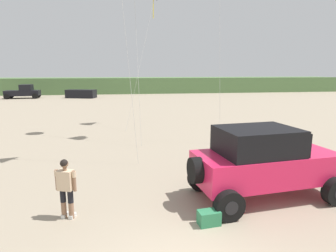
{
  "coord_description": "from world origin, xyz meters",
  "views": [
    {
      "loc": [
        -1.05,
        -4.59,
        3.96
      ],
      "look_at": [
        0.33,
        4.21,
        2.24
      ],
      "focal_mm": 30.79,
      "sensor_mm": 36.0,
      "label": 1
    }
  ],
  "objects_px": {
    "distant_pickup": "(24,92)",
    "distant_sedan": "(81,94)",
    "cooler_box": "(209,218)",
    "jeep": "(264,161)",
    "person_watching": "(66,185)"
  },
  "relations": [
    {
      "from": "distant_pickup",
      "to": "distant_sedan",
      "type": "xyz_separation_m",
      "value": [
        8.09,
        -0.62,
        -0.34
      ]
    },
    {
      "from": "cooler_box",
      "to": "distant_sedan",
      "type": "relative_size",
      "value": 0.13
    },
    {
      "from": "jeep",
      "to": "distant_pickup",
      "type": "relative_size",
      "value": 1.05
    },
    {
      "from": "jeep",
      "to": "distant_sedan",
      "type": "relative_size",
      "value": 1.18
    },
    {
      "from": "cooler_box",
      "to": "person_watching",
      "type": "bearing_deg",
      "value": 159.4
    },
    {
      "from": "distant_sedan",
      "to": "jeep",
      "type": "bearing_deg",
      "value": -57.44
    },
    {
      "from": "jeep",
      "to": "distant_pickup",
      "type": "xyz_separation_m",
      "value": [
        -18.39,
        36.35,
        -0.26
      ]
    },
    {
      "from": "jeep",
      "to": "distant_sedan",
      "type": "xyz_separation_m",
      "value": [
        -10.31,
        35.73,
        -0.6
      ]
    },
    {
      "from": "distant_sedan",
      "to": "cooler_box",
      "type": "bearing_deg",
      "value": -61.11
    },
    {
      "from": "cooler_box",
      "to": "distant_pickup",
      "type": "height_order",
      "value": "distant_pickup"
    },
    {
      "from": "person_watching",
      "to": "jeep",
      "type": "bearing_deg",
      "value": 3.91
    },
    {
      "from": "jeep",
      "to": "cooler_box",
      "type": "bearing_deg",
      "value": -148.05
    },
    {
      "from": "cooler_box",
      "to": "distant_sedan",
      "type": "bearing_deg",
      "value": 96.04
    },
    {
      "from": "person_watching",
      "to": "distant_sedan",
      "type": "distance_m",
      "value": 36.4
    },
    {
      "from": "distant_pickup",
      "to": "cooler_box",
      "type": "bearing_deg",
      "value": -66.68
    }
  ]
}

